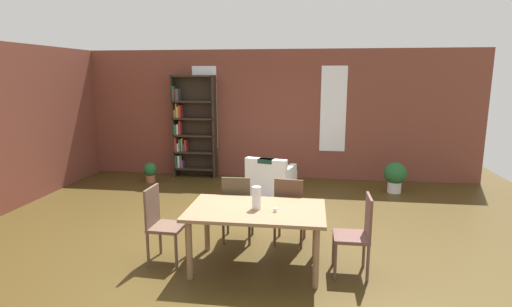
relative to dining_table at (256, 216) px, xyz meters
name	(u,v)px	position (x,y,z in m)	size (l,w,h in m)	color
ground_plane	(241,235)	(-0.35, 0.93, -0.65)	(10.59, 10.59, 0.00)	#443415
back_wall_brick	(268,115)	(-0.35, 4.44, 0.76)	(9.15, 0.12, 2.83)	brown
window_pane_0	(205,108)	(-1.77, 4.37, 0.90)	(0.55, 0.02, 1.84)	white
window_pane_1	(333,109)	(1.08, 4.37, 0.90)	(0.55, 0.02, 1.84)	white
dining_table	(256,216)	(0.00, 0.00, 0.00)	(1.62, 0.98, 0.74)	#8B6646
vase_on_table	(256,198)	(0.00, 0.00, 0.22)	(0.11, 0.11, 0.27)	silver
tealight_candle_0	(275,210)	(0.23, -0.08, 0.11)	(0.04, 0.04, 0.05)	silver
dining_chair_head_right	(358,232)	(1.18, 0.00, -0.14)	(0.40, 0.40, 0.95)	brown
dining_chair_head_left	(161,222)	(-1.18, 0.00, -0.14)	(0.42, 0.42, 0.95)	brown
dining_chair_far_left	(237,206)	(-0.36, 0.71, -0.14)	(0.41, 0.41, 0.95)	#493C28
dining_chair_far_right	(290,209)	(0.36, 0.71, -0.14)	(0.44, 0.44, 0.95)	#4F3523
bookshelf_tall	(191,127)	(-2.05, 4.21, 0.49)	(0.97, 0.29, 2.28)	#2D2319
armchair_white	(271,180)	(-0.14, 3.07, -0.38)	(0.97, 0.97, 0.75)	white
potted_plant_by_shelf	(395,175)	(2.27, 3.49, -0.31)	(0.44, 0.44, 0.61)	silver
potted_plant_corner	(150,171)	(-2.81, 3.57, -0.41)	(0.30, 0.30, 0.43)	#9E6042
striped_rug	(270,201)	(-0.10, 2.61, -0.65)	(1.10, 0.86, 0.01)	black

